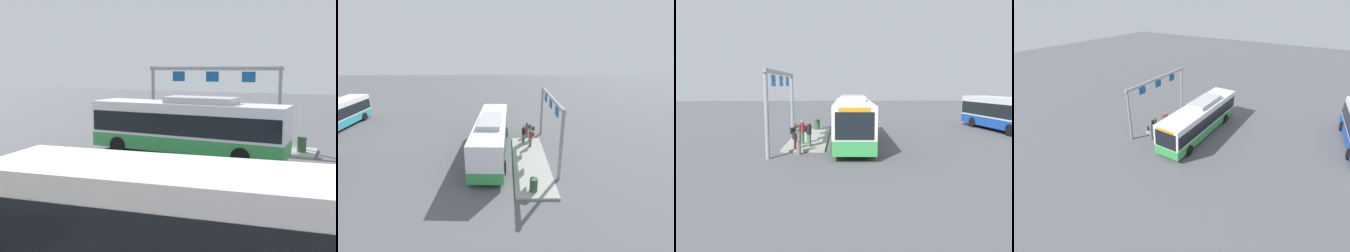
# 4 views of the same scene
# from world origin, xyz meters

# --- Properties ---
(ground_plane) EXTENTS (120.00, 120.00, 0.00)m
(ground_plane) POSITION_xyz_m (0.00, 0.00, 0.00)
(ground_plane) COLOR #56565B
(platform_curb) EXTENTS (10.00, 2.80, 0.16)m
(platform_curb) POSITION_xyz_m (-1.92, -3.28, 0.08)
(platform_curb) COLOR #9E9E99
(platform_curb) RESTS_ON ground
(bus_main) EXTENTS (11.62, 2.87, 3.46)m
(bus_main) POSITION_xyz_m (-0.01, 0.00, 1.81)
(bus_main) COLOR green
(bus_main) RESTS_ON ground
(person_boarding) EXTENTS (0.52, 0.61, 1.67)m
(person_boarding) POSITION_xyz_m (3.67, -3.47, 0.89)
(person_boarding) COLOR slate
(person_boarding) RESTS_ON ground
(person_waiting_near) EXTENTS (0.48, 0.60, 1.67)m
(person_waiting_near) POSITION_xyz_m (1.98, -3.00, 1.05)
(person_waiting_near) COLOR #476B4C
(person_waiting_near) RESTS_ON platform_curb
(person_waiting_mid) EXTENTS (0.52, 0.60, 1.67)m
(person_waiting_mid) POSITION_xyz_m (1.04, -3.57, 1.05)
(person_waiting_mid) COLOR #476B4C
(person_waiting_mid) RESTS_ON platform_curb
(person_waiting_far) EXTENTS (0.51, 0.60, 1.67)m
(person_waiting_far) POSITION_xyz_m (2.63, -3.77, 1.05)
(person_waiting_far) COLOR maroon
(person_waiting_far) RESTS_ON platform_curb
(platform_sign_gantry) EXTENTS (9.55, 0.24, 5.20)m
(platform_sign_gantry) POSITION_xyz_m (0.16, -5.07, 3.77)
(platform_sign_gantry) COLOR gray
(platform_sign_gantry) RESTS_ON ground
(trash_bin) EXTENTS (0.52, 0.52, 0.90)m
(trash_bin) POSITION_xyz_m (-6.11, -3.07, 0.61)
(trash_bin) COLOR #2D5133
(trash_bin) RESTS_ON platform_curb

